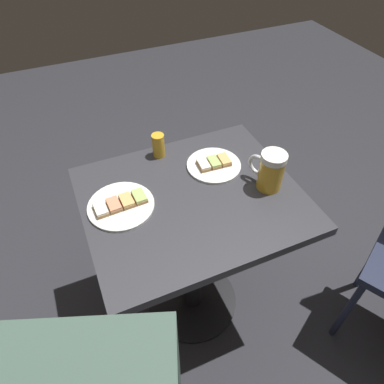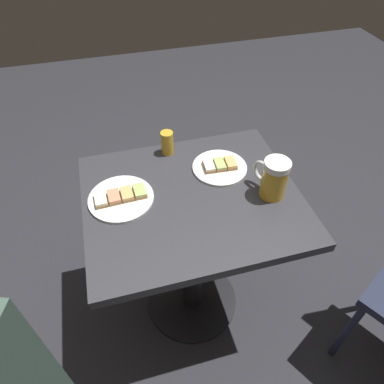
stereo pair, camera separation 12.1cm
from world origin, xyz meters
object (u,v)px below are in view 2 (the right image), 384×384
object	(u,v)px
beer_glass_small	(167,143)
beer_mug	(273,178)
plate_far	(121,198)
plate_near	(220,167)

from	to	relation	value
beer_glass_small	beer_mug	bearing A→B (deg)	-136.95
plate_far	beer_mug	bearing A→B (deg)	-101.95
plate_far	beer_glass_small	distance (m)	0.30
plate_near	beer_glass_small	world-z (taller)	beer_glass_small
plate_near	plate_far	world-z (taller)	same
plate_far	beer_mug	size ratio (longest dim) A/B	1.55
plate_near	plate_far	size ratio (longest dim) A/B	0.91
beer_glass_small	plate_near	bearing A→B (deg)	-131.10
beer_mug	beer_glass_small	xyz separation A→B (m)	(0.32, 0.30, -0.03)
plate_far	beer_mug	distance (m)	0.53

